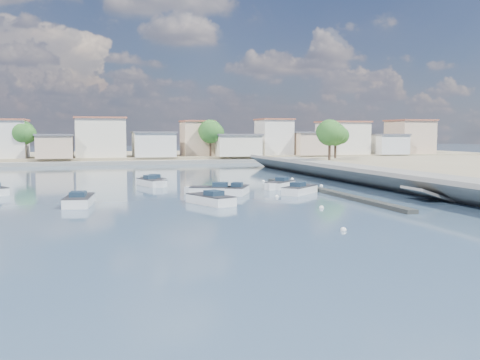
{
  "coord_description": "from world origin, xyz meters",
  "views": [
    {
      "loc": [
        -17.49,
        -39.33,
        6.35
      ],
      "look_at": [
        -2.03,
        15.15,
        1.4
      ],
      "focal_mm": 40.0,
      "sensor_mm": 36.0,
      "label": 1
    }
  ],
  "objects_px": {
    "motorboat_f": "(153,181)",
    "motorboat_d": "(279,185)",
    "motorboat_g": "(153,183)",
    "motorboat_b": "(238,190)",
    "motorboat_c": "(212,191)",
    "motorboat_e": "(80,200)",
    "motorboat_a": "(209,200)",
    "motorboat_h": "(301,190)"
  },
  "relations": [
    {
      "from": "motorboat_f",
      "to": "motorboat_d",
      "type": "bearing_deg",
      "value": -35.09
    },
    {
      "from": "motorboat_d",
      "to": "motorboat_g",
      "type": "distance_m",
      "value": 15.4
    },
    {
      "from": "motorboat_b",
      "to": "motorboat_g",
      "type": "height_order",
      "value": "same"
    },
    {
      "from": "motorboat_c",
      "to": "motorboat_e",
      "type": "xyz_separation_m",
      "value": [
        -13.23,
        -4.6,
        -0.0
      ]
    },
    {
      "from": "motorboat_c",
      "to": "motorboat_d",
      "type": "xyz_separation_m",
      "value": [
        8.77,
        3.73,
        -0.0
      ]
    },
    {
      "from": "motorboat_e",
      "to": "motorboat_a",
      "type": "bearing_deg",
      "value": -12.77
    },
    {
      "from": "motorboat_a",
      "to": "motorboat_d",
      "type": "height_order",
      "value": "same"
    },
    {
      "from": "motorboat_b",
      "to": "motorboat_f",
      "type": "distance_m",
      "value": 15.39
    },
    {
      "from": "motorboat_c",
      "to": "motorboat_f",
      "type": "distance_m",
      "value": 14.0
    },
    {
      "from": "motorboat_d",
      "to": "motorboat_e",
      "type": "distance_m",
      "value": 23.52
    },
    {
      "from": "motorboat_b",
      "to": "motorboat_d",
      "type": "height_order",
      "value": "same"
    },
    {
      "from": "motorboat_b",
      "to": "motorboat_h",
      "type": "xyz_separation_m",
      "value": [
        6.46,
        -1.52,
        0.0
      ]
    },
    {
      "from": "motorboat_e",
      "to": "motorboat_h",
      "type": "xyz_separation_m",
      "value": [
        22.39,
        2.77,
        0.0
      ]
    },
    {
      "from": "motorboat_c",
      "to": "motorboat_h",
      "type": "distance_m",
      "value": 9.35
    },
    {
      "from": "motorboat_c",
      "to": "motorboat_g",
      "type": "relative_size",
      "value": 1.06
    },
    {
      "from": "motorboat_f",
      "to": "motorboat_h",
      "type": "bearing_deg",
      "value": -47.28
    },
    {
      "from": "motorboat_d",
      "to": "motorboat_f",
      "type": "bearing_deg",
      "value": 144.91
    },
    {
      "from": "motorboat_a",
      "to": "motorboat_f",
      "type": "distance_m",
      "value": 20.52
    },
    {
      "from": "motorboat_c",
      "to": "motorboat_e",
      "type": "distance_m",
      "value": 14.0
    },
    {
      "from": "motorboat_a",
      "to": "motorboat_d",
      "type": "xyz_separation_m",
      "value": [
        10.75,
        10.87,
        -0.0
      ]
    },
    {
      "from": "motorboat_f",
      "to": "motorboat_e",
      "type": "bearing_deg",
      "value": -115.61
    },
    {
      "from": "motorboat_h",
      "to": "motorboat_e",
      "type": "bearing_deg",
      "value": -172.94
    },
    {
      "from": "motorboat_f",
      "to": "motorboat_a",
      "type": "bearing_deg",
      "value": -82.37
    },
    {
      "from": "motorboat_d",
      "to": "motorboat_h",
      "type": "height_order",
      "value": "same"
    },
    {
      "from": "motorboat_d",
      "to": "motorboat_h",
      "type": "bearing_deg",
      "value": -85.96
    },
    {
      "from": "motorboat_e",
      "to": "motorboat_h",
      "type": "distance_m",
      "value": 22.56
    },
    {
      "from": "motorboat_e",
      "to": "motorboat_b",
      "type": "bearing_deg",
      "value": 15.09
    },
    {
      "from": "motorboat_c",
      "to": "motorboat_d",
      "type": "distance_m",
      "value": 9.53
    },
    {
      "from": "motorboat_c",
      "to": "motorboat_d",
      "type": "bearing_deg",
      "value": 23.01
    },
    {
      "from": "motorboat_b",
      "to": "motorboat_e",
      "type": "xyz_separation_m",
      "value": [
        -15.93,
        -4.3,
        0.0
      ]
    },
    {
      "from": "motorboat_a",
      "to": "motorboat_g",
      "type": "height_order",
      "value": "same"
    },
    {
      "from": "motorboat_b",
      "to": "motorboat_e",
      "type": "bearing_deg",
      "value": -164.91
    },
    {
      "from": "motorboat_g",
      "to": "motorboat_h",
      "type": "distance_m",
      "value": 18.86
    },
    {
      "from": "motorboat_h",
      "to": "motorboat_a",
      "type": "bearing_deg",
      "value": -154.47
    },
    {
      "from": "motorboat_b",
      "to": "motorboat_e",
      "type": "distance_m",
      "value": 16.5
    },
    {
      "from": "motorboat_e",
      "to": "motorboat_f",
      "type": "xyz_separation_m",
      "value": [
        8.52,
        17.79,
        -0.0
      ]
    },
    {
      "from": "motorboat_b",
      "to": "motorboat_f",
      "type": "height_order",
      "value": "same"
    },
    {
      "from": "motorboat_c",
      "to": "motorboat_g",
      "type": "xyz_separation_m",
      "value": [
        -5.0,
        10.63,
        0.0
      ]
    },
    {
      "from": "motorboat_c",
      "to": "motorboat_f",
      "type": "relative_size",
      "value": 1.28
    },
    {
      "from": "motorboat_a",
      "to": "motorboat_b",
      "type": "xyz_separation_m",
      "value": [
        4.68,
        6.85,
        -0.0
      ]
    },
    {
      "from": "motorboat_f",
      "to": "motorboat_g",
      "type": "bearing_deg",
      "value": -96.55
    },
    {
      "from": "motorboat_c",
      "to": "motorboat_h",
      "type": "xyz_separation_m",
      "value": [
        9.17,
        -1.82,
        -0.0
      ]
    }
  ]
}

